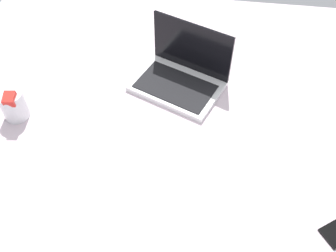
{
  "coord_description": "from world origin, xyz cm",
  "views": [
    {
      "loc": [
        14.46,
        -101.41,
        123.58
      ],
      "look_at": [
        3.25,
        -19.4,
        24.0
      ],
      "focal_mm": 40.9,
      "sensor_mm": 36.0,
      "label": 1
    }
  ],
  "objects": [
    {
      "name": "bed_mattress",
      "position": [
        0.0,
        0.0,
        9.0
      ],
      "size": [
        180.0,
        140.0,
        18.0
      ],
      "primitive_type": "cube",
      "color": "silver",
      "rests_on": "ground"
    },
    {
      "name": "laptop",
      "position": [
        4.65,
        8.05,
        22.41
      ],
      "size": [
        39.3,
        33.9,
        23.0
      ],
      "rotation": [
        0.0,
        0.0,
        -0.39
      ],
      "color": "silver",
      "rests_on": "bed_mattress"
    },
    {
      "name": "snack_cup",
      "position": [
        -52.73,
        -16.96,
        23.9
      ],
      "size": [
        9.0,
        9.37,
        12.98
      ],
      "color": "silver",
      "rests_on": "bed_mattress"
    }
  ]
}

